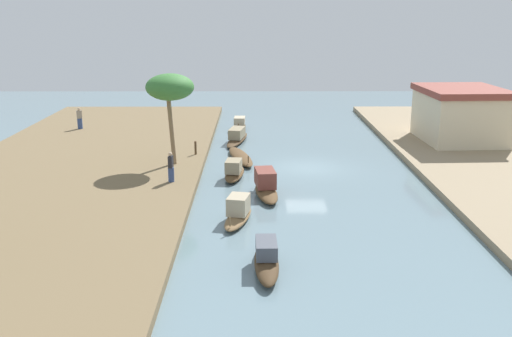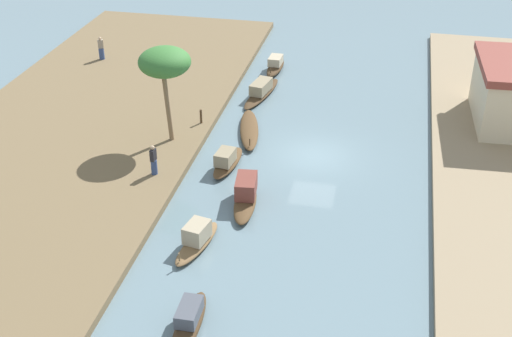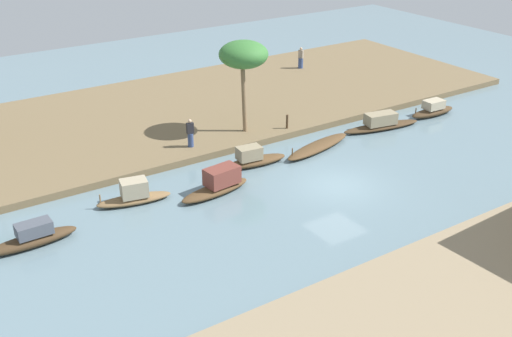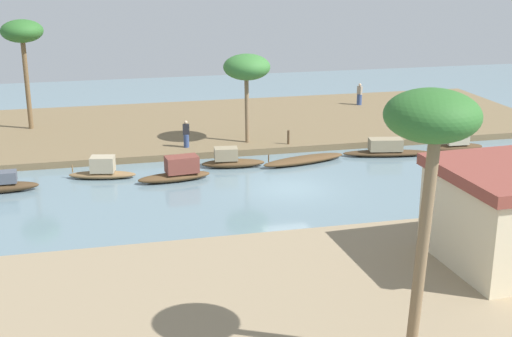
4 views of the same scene
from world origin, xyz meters
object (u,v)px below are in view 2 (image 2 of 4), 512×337
object	(u,v)px
person_on_near_bank	(101,50)
person_by_mooring	(154,161)
sampan_downstream_large	(227,161)
sampan_upstream_small	(249,129)
sampan_midstream	(197,239)
sampan_foreground	(246,195)
sampan_near_left_bank	(261,91)
sampan_with_red_awning	(275,65)
palm_tree_left_near	(165,63)
sampan_with_tall_canopy	(189,322)
mooring_post	(201,116)

from	to	relation	value
person_on_near_bank	person_by_mooring	world-z (taller)	person_on_near_bank
sampan_downstream_large	person_by_mooring	size ratio (longest dim) A/B	2.22
sampan_upstream_small	sampan_midstream	bearing A→B (deg)	-12.64
sampan_foreground	sampan_near_left_bank	size ratio (longest dim) A/B	0.74
sampan_with_red_awning	person_on_near_bank	bearing A→B (deg)	-81.33
sampan_upstream_small	palm_tree_left_near	xyz separation A→B (m)	(2.45, -4.05, 4.77)
sampan_foreground	sampan_with_tall_canopy	size ratio (longest dim) A/B	1.02
sampan_midstream	sampan_with_tall_canopy	bearing A→B (deg)	24.53
palm_tree_left_near	sampan_foreground	bearing A→B (deg)	47.80
person_by_mooring	sampan_upstream_small	bearing A→B (deg)	-23.93
person_by_mooring	palm_tree_left_near	xyz separation A→B (m)	(-3.84, -0.44, 3.85)
sampan_foreground	person_on_near_bank	size ratio (longest dim) A/B	2.41
sampan_foreground	sampan_downstream_large	world-z (taller)	sampan_foreground
sampan_near_left_bank	person_on_near_bank	size ratio (longest dim) A/B	3.24
sampan_with_red_awning	sampan_foreground	bearing A→B (deg)	8.07
sampan_foreground	person_on_near_bank	bearing A→B (deg)	-144.76
person_on_near_bank	sampan_with_tall_canopy	bearing A→B (deg)	-88.43
sampan_midstream	person_on_near_bank	world-z (taller)	person_on_near_bank
person_on_near_bank	mooring_post	size ratio (longest dim) A/B	1.92
sampan_upstream_small	sampan_midstream	world-z (taller)	sampan_midstream
sampan_upstream_small	mooring_post	world-z (taller)	mooring_post
sampan_foreground	sampan_with_red_awning	world-z (taller)	sampan_foreground
person_by_mooring	sampan_near_left_bank	bearing A→B (deg)	-9.85
sampan_foreground	sampan_upstream_small	xyz separation A→B (m)	(-7.48, -1.50, -0.30)
sampan_midstream	mooring_post	bearing A→B (deg)	-153.31
sampan_midstream	palm_tree_left_near	world-z (taller)	palm_tree_left_near
sampan_midstream	sampan_with_red_awning	xyz separation A→B (m)	(-21.11, -0.43, -0.05)
sampan_foreground	person_by_mooring	distance (m)	5.28
sampan_with_tall_canopy	sampan_with_red_awning	bearing A→B (deg)	-177.49
sampan_upstream_small	sampan_near_left_bank	distance (m)	5.25
mooring_post	palm_tree_left_near	size ratio (longest dim) A/B	0.16
sampan_midstream	palm_tree_left_near	xyz separation A→B (m)	(-8.91, -4.20, 4.55)
palm_tree_left_near	sampan_downstream_large	bearing A→B (deg)	64.75
sampan_with_red_awning	person_by_mooring	bearing A→B (deg)	-9.55
person_by_mooring	mooring_post	world-z (taller)	person_by_mooring
sampan_midstream	mooring_post	xyz separation A→B (m)	(-11.24, -3.03, 0.39)
person_on_near_bank	person_by_mooring	size ratio (longest dim) A/B	1.01
sampan_with_tall_canopy	person_on_near_bank	distance (m)	28.56
palm_tree_left_near	sampan_with_red_awning	bearing A→B (deg)	162.82
sampan_with_tall_canopy	palm_tree_left_near	world-z (taller)	palm_tree_left_near
sampan_midstream	sampan_upstream_small	bearing A→B (deg)	-167.65
sampan_midstream	person_on_near_bank	xyz separation A→B (m)	(-19.69, -12.90, 0.63)
sampan_midstream	person_by_mooring	distance (m)	6.35
person_on_near_bank	sampan_upstream_small	bearing A→B (deg)	-61.16
sampan_near_left_bank	sampan_midstream	distance (m)	16.60
sampan_upstream_small	sampan_downstream_large	size ratio (longest dim) A/B	1.46
person_on_near_bank	sampan_with_red_awning	bearing A→B (deg)	-21.51
sampan_with_tall_canopy	sampan_with_red_awning	xyz separation A→B (m)	(-26.25, -1.61, -0.01)
mooring_post	sampan_with_red_awning	bearing A→B (deg)	165.21
sampan_upstream_small	sampan_with_red_awning	size ratio (longest dim) A/B	1.51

